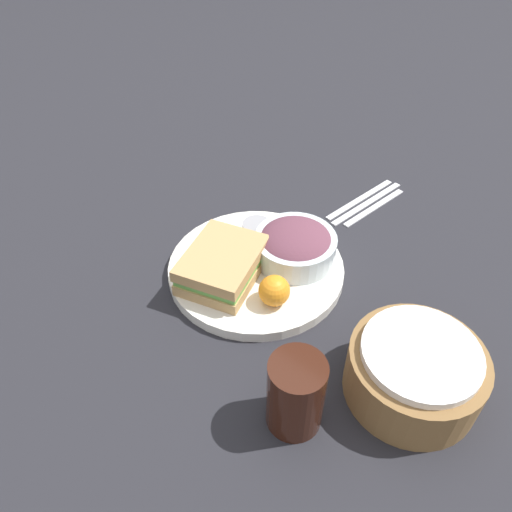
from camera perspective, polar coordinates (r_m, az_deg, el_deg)
The scene contains 11 objects.
ground_plane at distance 0.84m, azimuth 0.00°, elevation -1.94°, with size 4.00×4.00×0.00m, color #232328.
plate at distance 0.84m, azimuth 0.00°, elevation -1.48°, with size 0.29×0.29×0.02m, color white.
sandwich at distance 0.80m, azimuth -3.85°, elevation -1.00°, with size 0.17×0.15×0.05m.
salad_bowl at distance 0.83m, azimuth 4.51°, elevation 1.29°, with size 0.14×0.14×0.06m.
dressing_cup at distance 0.86m, azimuth 0.09°, elevation 2.73°, with size 0.05×0.05×0.04m, color #99999E.
orange_wedge at distance 0.76m, azimuth 2.10°, elevation -3.98°, with size 0.05×0.05×0.05m, color orange.
drink_glass at distance 0.63m, azimuth 4.55°, elevation -15.46°, with size 0.07×0.07×0.11m, color #38190F.
bread_basket at distance 0.70m, azimuth 17.66°, elevation -12.46°, with size 0.18×0.18×0.09m.
fork at distance 1.02m, azimuth 11.81°, elevation 6.42°, with size 0.19×0.01×0.01m, color silver.
knife at distance 1.01m, azimuth 12.59°, elevation 5.95°, with size 0.20×0.01×0.01m, color silver.
spoon at distance 1.01m, azimuth 13.38°, elevation 5.47°, with size 0.17×0.01×0.01m, color silver.
Camera 1 is at (0.45, 0.39, 0.59)m, focal length 35.00 mm.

